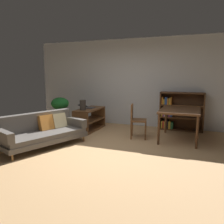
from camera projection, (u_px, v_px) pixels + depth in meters
The scene contains 10 objects.
ground_plane at pixel (101, 150), 4.80m from camera, with size 8.16×8.16×0.00m, color tan.
back_wall_panel at pixel (135, 83), 7.06m from camera, with size 6.80×0.10×2.70m, color silver.
fabric_couch at pixel (42, 131), 5.11m from camera, with size 1.48×2.07×0.73m.
media_console at pixel (90, 119), 6.57m from camera, with size 0.48×1.19×0.63m.
open_laptop at pixel (87, 107), 6.62m from camera, with size 0.48×0.38×0.10m.
desk_speaker at pixel (83, 105), 6.18m from camera, with size 0.17×0.17×0.28m.
potted_floor_plant at pixel (60, 108), 6.73m from camera, with size 0.52×0.56×0.93m.
dining_table at pixel (180, 112), 5.48m from camera, with size 0.93×1.26×0.77m.
dining_chair_near at pixel (136, 119), 5.68m from camera, with size 0.46×0.46×0.87m.
bookshelf at pixel (178, 112), 6.54m from camera, with size 1.23×0.32×1.11m.
Camera 1 is at (1.88, -4.20, 1.59)m, focal length 36.01 mm.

